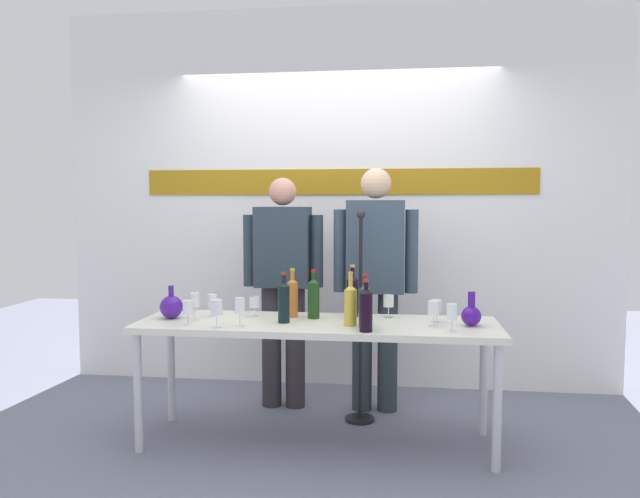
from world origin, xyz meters
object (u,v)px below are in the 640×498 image
at_px(wine_bottle_0, 314,297).
at_px(wine_bottle_6, 293,296).
at_px(wine_bottle_2, 365,304).
at_px(wine_glass_right_1, 436,306).
at_px(wine_glass_left_4, 195,301).
at_px(presenter_right, 375,274).
at_px(wine_glass_right_0, 389,301).
at_px(wine_glass_right_2, 434,308).
at_px(wine_glass_right_3, 452,313).
at_px(display_table, 317,332).
at_px(wine_bottle_1, 352,295).
at_px(wine_bottle_5, 351,304).
at_px(decanter_blue_left, 171,307).
at_px(decanter_blue_right, 471,314).
at_px(wine_bottle_3, 284,301).
at_px(wine_glass_left_5, 188,308).
at_px(microphone_stand, 360,352).
at_px(wine_glass_left_3, 240,306).
at_px(wine_glass_left_1, 212,301).
at_px(wine_glass_left_2, 217,308).
at_px(presenter_left, 283,278).
at_px(wine_glass_left_0, 255,303).
at_px(wine_bottle_4, 366,309).

relative_size(wine_bottle_0, wine_bottle_6, 0.99).
height_order(wine_bottle_2, wine_glass_right_1, wine_bottle_2).
xyz_separation_m(wine_glass_left_4, wine_glass_right_1, (1.46, 0.12, -0.02)).
bearing_deg(wine_glass_right_1, presenter_right, 124.64).
distance_m(presenter_right, wine_glass_right_0, 0.47).
distance_m(wine_glass_right_2, wine_glass_right_3, 0.16).
distance_m(display_table, wine_glass_right_3, 0.82).
bearing_deg(wine_glass_right_0, wine_bottle_0, -170.40).
bearing_deg(wine_bottle_1, wine_bottle_5, -88.25).
height_order(decanter_blue_left, presenter_right, presenter_right).
height_order(decanter_blue_right, wine_bottle_3, wine_bottle_3).
bearing_deg(wine_bottle_6, wine_glass_left_5, -151.13).
distance_m(wine_bottle_3, microphone_stand, 0.75).
distance_m(presenter_right, wine_glass_left_3, 1.13).
bearing_deg(wine_glass_left_5, wine_glass_right_1, 10.18).
bearing_deg(wine_glass_left_5, microphone_stand, 31.26).
height_order(wine_bottle_1, wine_glass_left_1, wine_bottle_1).
relative_size(wine_glass_left_2, microphone_stand, 0.11).
xyz_separation_m(display_table, decanter_blue_right, (0.91, 0.00, 0.13)).
bearing_deg(presenter_left, wine_glass_left_4, -121.65).
relative_size(wine_bottle_2, wine_glass_left_5, 2.12).
distance_m(wine_glass_left_2, wine_glass_left_3, 0.13).
xyz_separation_m(wine_bottle_1, wine_bottle_5, (0.01, -0.27, -0.01)).
distance_m(presenter_left, wine_glass_left_1, 0.65).
bearing_deg(wine_bottle_6, wine_bottle_5, -28.95).
distance_m(presenter_right, wine_glass_left_0, 0.91).
height_order(display_table, wine_glass_left_0, wine_glass_left_0).
xyz_separation_m(presenter_left, wine_glass_right_0, (0.76, -0.45, -0.08)).
bearing_deg(wine_glass_right_0, wine_glass_left_1, -174.99).
height_order(wine_bottle_0, wine_bottle_6, wine_bottle_6).
relative_size(presenter_left, wine_bottle_6, 5.33).
height_order(wine_glass_left_4, wine_glass_right_3, wine_glass_left_4).
xyz_separation_m(decanter_blue_left, wine_glass_left_0, (0.50, 0.12, 0.02)).
bearing_deg(wine_glass_right_3, wine_bottle_3, 172.49).
bearing_deg(wine_glass_right_2, wine_glass_left_4, -179.79).
relative_size(wine_bottle_0, wine_glass_right_1, 2.24).
relative_size(wine_bottle_4, wine_glass_right_3, 1.88).
bearing_deg(display_table, wine_bottle_4, -36.96).
xyz_separation_m(wine_bottle_3, wine_glass_right_3, (0.98, -0.13, -0.02)).
relative_size(decanter_blue_right, wine_glass_right_3, 1.29).
bearing_deg(wine_glass_left_2, wine_glass_left_4, 135.32).
distance_m(display_table, wine_glass_left_5, 0.78).
bearing_deg(wine_glass_left_0, wine_glass_right_0, 4.84).
bearing_deg(wine_glass_right_2, wine_bottle_6, 168.86).
relative_size(wine_glass_right_2, microphone_stand, 0.10).
bearing_deg(wine_glass_left_4, display_table, 3.05).
xyz_separation_m(wine_bottle_2, wine_glass_left_2, (-0.85, -0.12, -0.02)).
xyz_separation_m(wine_bottle_2, wine_glass_left_1, (-0.98, 0.21, -0.04)).
xyz_separation_m(wine_bottle_4, wine_glass_left_4, (-1.06, 0.19, -0.01)).
height_order(wine_bottle_6, wine_glass_left_1, wine_bottle_6).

